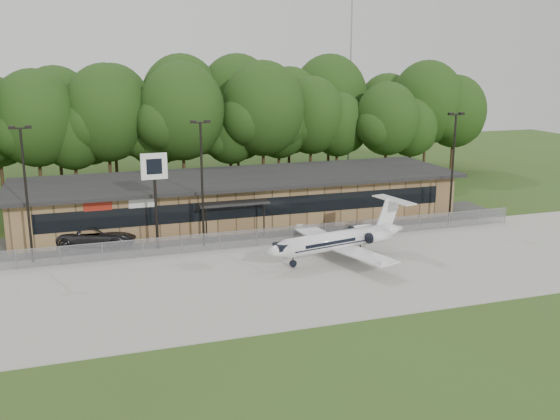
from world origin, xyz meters
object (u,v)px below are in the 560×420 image
object	(u,v)px
suv	(97,235)
pole_sign	(154,177)
business_jet	(340,241)
terminal	(240,198)

from	to	relation	value
suv	pole_sign	world-z (taller)	pole_sign
pole_sign	suv	bearing A→B (deg)	146.96
business_jet	pole_sign	size ratio (longest dim) A/B	1.62
terminal	business_jet	xyz separation A→B (m)	(4.15, -14.05, -0.66)
terminal	pole_sign	size ratio (longest dim) A/B	5.27
terminal	business_jet	distance (m)	14.66
terminal	suv	distance (m)	14.02
business_jet	pole_sign	bearing A→B (deg)	140.17
business_jet	pole_sign	distance (m)	15.22
terminal	pole_sign	distance (m)	11.85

